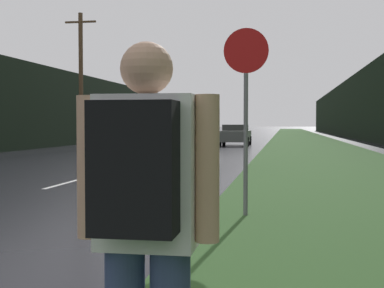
{
  "coord_description": "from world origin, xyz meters",
  "views": [
    {
      "loc": [
        5.38,
        0.29,
        1.48
      ],
      "look_at": [
        2.9,
        14.56,
        0.93
      ],
      "focal_mm": 50.0,
      "sensor_mm": 36.0,
      "label": 1
    }
  ],
  "objects_px": {
    "stop_sign": "(246,100)",
    "hitchhiker_with_backpack": "(145,223)",
    "car_passing_far": "(235,135)",
    "car_passing_near": "(186,146)",
    "car_oncoming": "(192,133)"
  },
  "relations": [
    {
      "from": "car_passing_near",
      "to": "car_oncoming",
      "type": "distance_m",
      "value": 24.92
    },
    {
      "from": "stop_sign",
      "to": "hitchhiker_with_backpack",
      "type": "distance_m",
      "value": 6.34
    },
    {
      "from": "hitchhiker_with_backpack",
      "to": "car_passing_far",
      "type": "height_order",
      "value": "hitchhiker_with_backpack"
    },
    {
      "from": "stop_sign",
      "to": "car_passing_far",
      "type": "bearing_deg",
      "value": 95.56
    },
    {
      "from": "car_oncoming",
      "to": "car_passing_far",
      "type": "bearing_deg",
      "value": -56.41
    },
    {
      "from": "stop_sign",
      "to": "car_oncoming",
      "type": "bearing_deg",
      "value": 101.3
    },
    {
      "from": "car_passing_far",
      "to": "car_oncoming",
      "type": "distance_m",
      "value": 7.4
    },
    {
      "from": "car_passing_near",
      "to": "car_passing_far",
      "type": "distance_m",
      "value": 18.42
    },
    {
      "from": "car_passing_near",
      "to": "hitchhiker_with_backpack",
      "type": "bearing_deg",
      "value": 99.82
    },
    {
      "from": "stop_sign",
      "to": "car_oncoming",
      "type": "relative_size",
      "value": 0.71
    },
    {
      "from": "stop_sign",
      "to": "car_oncoming",
      "type": "height_order",
      "value": "stop_sign"
    },
    {
      "from": "stop_sign",
      "to": "car_passing_near",
      "type": "bearing_deg",
      "value": 105.94
    },
    {
      "from": "stop_sign",
      "to": "car_passing_near",
      "type": "xyz_separation_m",
      "value": [
        -2.72,
        9.53,
        -1.15
      ]
    },
    {
      "from": "car_oncoming",
      "to": "hitchhiker_with_backpack",
      "type": "bearing_deg",
      "value": -80.4
    },
    {
      "from": "stop_sign",
      "to": "hitchhiker_with_backpack",
      "type": "bearing_deg",
      "value": -89.84
    }
  ]
}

